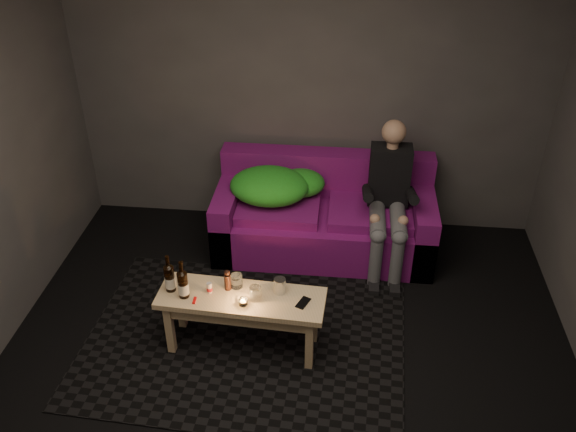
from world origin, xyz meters
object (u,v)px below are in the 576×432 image
(coffee_table, at_px, (242,305))
(steel_cup, at_px, (280,286))
(sofa, at_px, (324,218))
(beer_bottle_a, at_px, (170,278))
(person, at_px, (389,196))
(beer_bottle_b, at_px, (183,284))

(coffee_table, bearing_deg, steel_cup, 14.87)
(sofa, relative_size, coffee_table, 1.58)
(beer_bottle_a, height_order, steel_cup, beer_bottle_a)
(person, distance_m, beer_bottle_a, 1.86)
(person, distance_m, steel_cup, 1.31)
(coffee_table, height_order, beer_bottle_a, beer_bottle_a)
(sofa, relative_size, beer_bottle_a, 6.41)
(sofa, bearing_deg, person, -16.04)
(sofa, relative_size, steel_cup, 16.42)
(sofa, xyz_separation_m, beer_bottle_b, (-0.87, -1.32, 0.29))
(beer_bottle_a, bearing_deg, steel_cup, 3.99)
(coffee_table, relative_size, beer_bottle_a, 4.05)
(beer_bottle_b, bearing_deg, coffee_table, 6.06)
(coffee_table, xyz_separation_m, beer_bottle_a, (-0.48, 0.02, 0.19))
(sofa, xyz_separation_m, steel_cup, (-0.24, -1.21, 0.24))
(beer_bottle_a, relative_size, steel_cup, 2.56)
(person, distance_m, coffee_table, 1.54)
(sofa, distance_m, beer_bottle_b, 1.61)
(sofa, distance_m, steel_cup, 1.26)
(coffee_table, distance_m, steel_cup, 0.30)
(coffee_table, bearing_deg, person, 48.29)
(beer_bottle_a, bearing_deg, sofa, 52.24)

